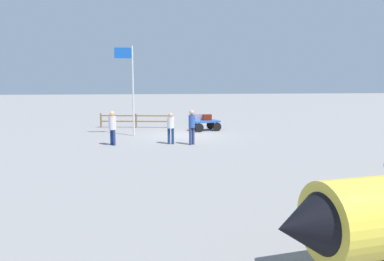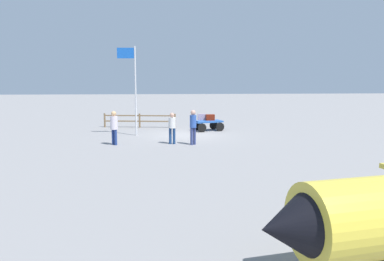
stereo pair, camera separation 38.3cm
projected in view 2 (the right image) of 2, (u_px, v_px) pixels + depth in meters
The scene contains 9 objects.
ground_plane at pixel (186, 135), 22.32m from camera, with size 120.00×120.00×0.00m, color gray.
luggage_cart at pixel (208, 124), 24.09m from camera, with size 2.06×1.57×0.66m.
suitcase_maroon at pixel (202, 117), 24.49m from camera, with size 0.56×0.30×0.40m.
suitcase_dark at pixel (210, 117), 24.24m from camera, with size 0.57×0.34×0.39m.
worker_lead at pixel (193, 124), 18.90m from camera, with size 0.47×0.47×1.79m.
worker_trailing at pixel (172, 125), 19.13m from camera, with size 0.40×0.40×1.63m.
worker_supervisor at pixel (114, 125), 18.83m from camera, with size 0.54×0.54×1.74m.
flagpole at pixel (133, 82), 21.70m from camera, with size 1.07×0.10×5.24m.
wooden_fence at pixel (140, 119), 25.67m from camera, with size 5.00×0.83×0.97m.
Camera 2 is at (1.44, 22.02, 3.36)m, focal length 34.68 mm.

